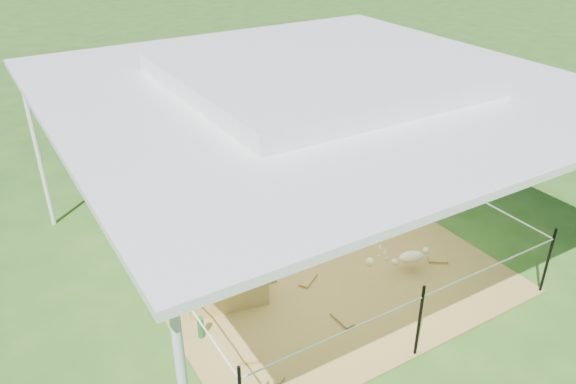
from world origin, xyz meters
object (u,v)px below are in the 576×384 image
pony (300,219)px  trash_barrel (281,85)px  straw_bale (226,287)px  foal (411,255)px  green_bottle (201,327)px  woman (229,230)px  distant_person (230,77)px  picnic_table_near (184,82)px  picnic_table_far (293,47)px

pony → trash_barrel: pony is taller
straw_bale → foal: size_ratio=1.06×
green_bottle → pony: pony is taller
woman → pony: 1.73m
distant_person → straw_bale: bearing=81.5°
woman → straw_bale: bearing=-77.8°
picnic_table_near → pony: bearing=-93.7°
straw_bale → trash_barrel: 8.08m
picnic_table_far → pony: bearing=-94.0°
straw_bale → trash_barrel: size_ratio=1.23×
foal → trash_barrel: trash_barrel is taller
woman → trash_barrel: bearing=157.0°
foal → green_bottle: bearing=-170.9°
trash_barrel → picnic_table_near: trash_barrel is taller
picnic_table_far → foal: bearing=-86.3°
woman → green_bottle: (-0.65, -0.45, -0.93)m
pony → picnic_table_near: pony is taller
straw_bale → foal: bearing=-16.6°
distant_person → picnic_table_near: bearing=-22.7°
picnic_table_near → straw_bale: bearing=-103.3°
straw_bale → green_bottle: bearing=-140.7°
foal → picnic_table_far: (4.60, 10.62, 0.08)m
pony → foal: (0.95, -1.42, -0.16)m
straw_bale → foal: 2.62m
woman → picnic_table_near: woman is taller
trash_barrel → distant_person: bearing=144.1°
foal → trash_barrel: 7.63m
woman → picnic_table_near: bearing=174.3°
green_bottle → picnic_table_near: size_ratio=0.14×
straw_bale → distant_person: size_ratio=0.85×
woman → distant_person: (3.56, 7.32, -0.50)m
green_bottle → distant_person: size_ratio=0.24×
foal → picnic_table_far: picnic_table_far is taller
green_bottle → picnic_table_far: bearing=53.4°
straw_bale → pony: bearing=23.4°
foal → picnic_table_near: bearing=103.3°
green_bottle → picnic_table_near: bearing=69.1°
woman → trash_barrel: woman is taller
woman → picnic_table_near: size_ratio=0.62×
woman → picnic_table_far: (7.01, 9.87, -0.72)m
straw_bale → foal: (2.51, -0.75, 0.04)m
distant_person → trash_barrel: bearing=162.2°
woman → distant_person: size_ratio=1.02×
straw_bale → picnic_table_far: 12.16m
picnic_table_near → picnic_table_far: 4.72m
green_bottle → trash_barrel: (5.27, 7.01, 0.24)m
trash_barrel → picnic_table_far: bearing=54.2°
pony → woman: bearing=102.5°
pony → picnic_table_far: 10.74m
picnic_table_near → distant_person: bearing=-35.6°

